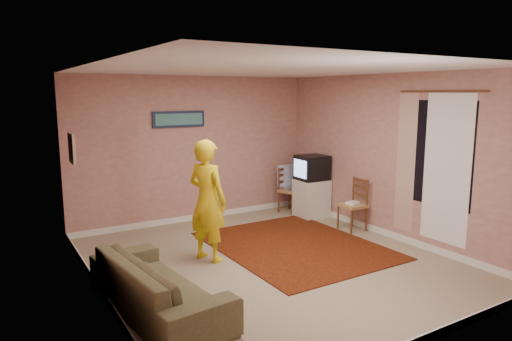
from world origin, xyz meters
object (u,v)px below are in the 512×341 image
chair_a (291,185)px  person (207,201)px  sofa (158,284)px  tv_cabinet (311,198)px  chair_b (353,199)px  crt_tv (312,168)px

chair_a → person: bearing=-166.4°
sofa → tv_cabinet: bearing=-66.4°
chair_b → crt_tv: bearing=-175.4°
tv_cabinet → person: bearing=-158.2°
chair_a → sofa: size_ratio=0.24×
sofa → person: bearing=-51.6°
crt_tv → sofa: bearing=-148.2°
tv_cabinet → chair_a: (-0.15, 0.45, 0.19)m
chair_b → person: 2.71m
chair_a → sofa: 4.45m
crt_tv → chair_a: 0.62m
tv_cabinet → chair_b: (0.05, -1.05, 0.19)m
chair_a → sofa: bearing=-161.7°
sofa → chair_b: bearing=-80.1°
crt_tv → sofa: 4.37m
tv_cabinet → crt_tv: size_ratio=1.27×
sofa → person: 1.66m
tv_cabinet → chair_b: chair_b is taller
tv_cabinet → chair_b: size_ratio=1.47×
sofa → person: person is taller
crt_tv → person: 2.84m
chair_a → sofa: (-3.60, -2.61, -0.24)m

